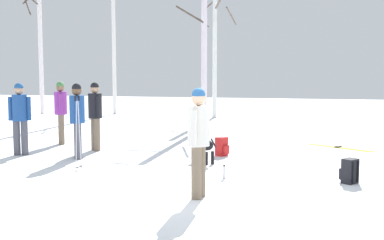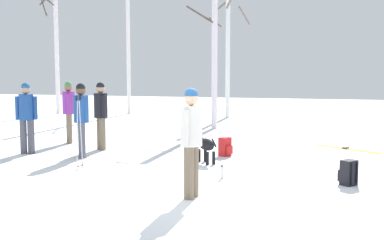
# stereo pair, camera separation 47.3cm
# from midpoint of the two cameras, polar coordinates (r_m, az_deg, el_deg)

# --- Properties ---
(ground_plane) EXTENTS (60.00, 60.00, 0.00)m
(ground_plane) POSITION_cam_midpoint_polar(r_m,az_deg,el_deg) (7.70, 1.63, -8.89)
(ground_plane) COLOR white
(person_0) EXTENTS (0.41, 0.38, 1.72)m
(person_0) POSITION_cam_midpoint_polar(r_m,az_deg,el_deg) (12.09, -9.88, 1.04)
(person_0) COLOR #72604C
(person_0) RESTS_ON ground_plane
(person_1) EXTENTS (0.34, 0.52, 1.72)m
(person_1) POSITION_cam_midpoint_polar(r_m,az_deg,el_deg) (7.27, 1.78, -1.88)
(person_1) COLOR #72604C
(person_1) RESTS_ON ground_plane
(person_2) EXTENTS (0.34, 0.46, 1.72)m
(person_2) POSITION_cam_midpoint_polar(r_m,az_deg,el_deg) (11.01, -12.06, 0.55)
(person_2) COLOR #4C4C56
(person_2) RESTS_ON ground_plane
(person_3) EXTENTS (0.49, 0.34, 1.72)m
(person_3) POSITION_cam_midpoint_polar(r_m,az_deg,el_deg) (11.92, -18.33, 0.77)
(person_3) COLOR #4C4C56
(person_3) RESTS_ON ground_plane
(person_4) EXTENTS (0.34, 0.46, 1.72)m
(person_4) POSITION_cam_midpoint_polar(r_m,az_deg,el_deg) (13.43, -13.71, 1.41)
(person_4) COLOR #72604C
(person_4) RESTS_ON ground_plane
(dog) EXTENTS (0.64, 0.69, 0.57)m
(dog) POSITION_cam_midpoint_polar(r_m,az_deg,el_deg) (10.22, 2.96, -3.07)
(dog) COLOR black
(dog) RESTS_ON ground_plane
(ski_pair_lying_0) EXTENTS (1.59, 1.12, 0.05)m
(ski_pair_lying_0) POSITION_cam_midpoint_polar(r_m,az_deg,el_deg) (12.83, 19.27, -3.30)
(ski_pair_lying_0) COLOR yellow
(ski_pair_lying_0) RESTS_ON ground_plane
(ski_poles_0) EXTENTS (0.07, 0.25, 1.49)m
(ski_poles_0) POSITION_cam_midpoint_polar(r_m,az_deg,el_deg) (9.69, -12.16, -1.22)
(ski_poles_0) COLOR #B2B2BC
(ski_poles_0) RESTS_ON ground_plane
(backpack_0) EXTENTS (0.34, 0.34, 0.44)m
(backpack_0) POSITION_cam_midpoint_polar(r_m,az_deg,el_deg) (8.74, 19.88, -6.04)
(backpack_0) COLOR black
(backpack_0) RESTS_ON ground_plane
(backpack_1) EXTENTS (0.34, 0.32, 0.44)m
(backpack_1) POSITION_cam_midpoint_polar(r_m,az_deg,el_deg) (11.13, 5.26, -3.27)
(backpack_1) COLOR red
(backpack_1) RESTS_ON ground_plane
(water_bottle_0) EXTENTS (0.07, 0.07, 0.26)m
(water_bottle_0) POSITION_cam_midpoint_polar(r_m,az_deg,el_deg) (8.75, 5.19, -6.33)
(water_bottle_0) COLOR silver
(water_bottle_0) RESTS_ON ground_plane
(birch_tree_0) EXTENTS (1.38, 1.46, 7.20)m
(birch_tree_0) POSITION_cam_midpoint_polar(r_m,az_deg,el_deg) (23.81, -15.60, 9.81)
(birch_tree_0) COLOR white
(birch_tree_0) RESTS_ON ground_plane
(birch_tree_1) EXTENTS (1.65, 1.52, 7.87)m
(birch_tree_1) POSITION_cam_midpoint_polar(r_m,az_deg,el_deg) (22.97, -7.14, 11.07)
(birch_tree_1) COLOR silver
(birch_tree_1) RESTS_ON ground_plane
(birch_tree_2) EXTENTS (1.73, 1.55, 6.20)m
(birch_tree_2) POSITION_cam_midpoint_polar(r_m,az_deg,el_deg) (20.77, 5.03, 9.12)
(birch_tree_2) COLOR silver
(birch_tree_2) RESTS_ON ground_plane
(birch_tree_3) EXTENTS (1.83, 1.83, 6.06)m
(birch_tree_3) POSITION_cam_midpoint_polar(r_m,az_deg,el_deg) (16.72, 3.52, 9.45)
(birch_tree_3) COLOR silver
(birch_tree_3) RESTS_ON ground_plane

